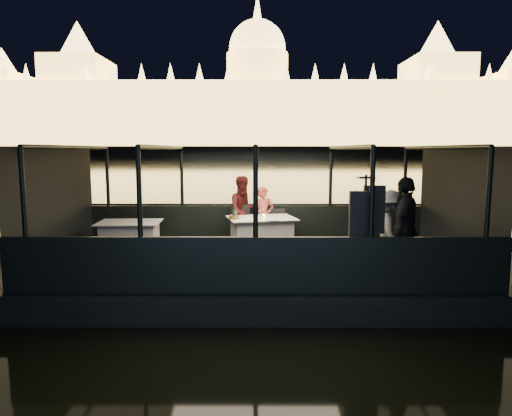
{
  "coord_description": "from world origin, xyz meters",
  "views": [
    {
      "loc": [
        0.03,
        -9.01,
        2.75
      ],
      "look_at": [
        0.0,
        0.4,
        1.55
      ],
      "focal_mm": 32.0,
      "sensor_mm": 36.0,
      "label": 1
    }
  ],
  "objects_px": {
    "coat_stand": "(364,234)",
    "passenger_dark": "(405,232)",
    "wine_bottle": "(234,212)",
    "person_man_maroon": "(244,214)",
    "passenger_stripe": "(391,229)",
    "chair_port_right": "(277,228)",
    "dining_table_aft": "(130,236)",
    "chair_port_left": "(240,228)",
    "person_woman_coral": "(264,214)",
    "dining_table_central": "(261,234)"
  },
  "relations": [
    {
      "from": "dining_table_central",
      "to": "person_man_maroon",
      "type": "xyz_separation_m",
      "value": [
        -0.41,
        0.72,
        0.36
      ]
    },
    {
      "from": "chair_port_left",
      "to": "person_woman_coral",
      "type": "bearing_deg",
      "value": 12.24
    },
    {
      "from": "chair_port_left",
      "to": "coat_stand",
      "type": "bearing_deg",
      "value": -67.22
    },
    {
      "from": "wine_bottle",
      "to": "person_woman_coral",
      "type": "bearing_deg",
      "value": 56.43
    },
    {
      "from": "person_man_maroon",
      "to": "passenger_dark",
      "type": "xyz_separation_m",
      "value": [
        2.85,
        -2.98,
        0.1
      ]
    },
    {
      "from": "dining_table_aft",
      "to": "person_woman_coral",
      "type": "bearing_deg",
      "value": 17.84
    },
    {
      "from": "person_man_maroon",
      "to": "passenger_stripe",
      "type": "xyz_separation_m",
      "value": [
        2.71,
        -2.65,
        0.1
      ]
    },
    {
      "from": "dining_table_aft",
      "to": "chair_port_left",
      "type": "height_order",
      "value": "chair_port_left"
    },
    {
      "from": "passenger_stripe",
      "to": "wine_bottle",
      "type": "xyz_separation_m",
      "value": [
        -2.9,
        1.66,
        0.06
      ]
    },
    {
      "from": "coat_stand",
      "to": "chair_port_right",
      "type": "bearing_deg",
      "value": 111.68
    },
    {
      "from": "dining_table_central",
      "to": "chair_port_right",
      "type": "bearing_deg",
      "value": 54.64
    },
    {
      "from": "chair_port_left",
      "to": "coat_stand",
      "type": "distance_m",
      "value": 3.87
    },
    {
      "from": "person_woman_coral",
      "to": "passenger_dark",
      "type": "xyz_separation_m",
      "value": [
        2.39,
        -2.98,
        0.1
      ]
    },
    {
      "from": "passenger_stripe",
      "to": "wine_bottle",
      "type": "bearing_deg",
      "value": 65.0
    },
    {
      "from": "person_man_maroon",
      "to": "chair_port_left",
      "type": "bearing_deg",
      "value": -130.74
    },
    {
      "from": "chair_port_right",
      "to": "wine_bottle",
      "type": "height_order",
      "value": "wine_bottle"
    },
    {
      "from": "passenger_dark",
      "to": "chair_port_right",
      "type": "bearing_deg",
      "value": -115.46
    },
    {
      "from": "dining_table_central",
      "to": "wine_bottle",
      "type": "distance_m",
      "value": 0.84
    },
    {
      "from": "dining_table_central",
      "to": "person_woman_coral",
      "type": "xyz_separation_m",
      "value": [
        0.06,
        0.72,
        0.36
      ]
    },
    {
      "from": "passenger_stripe",
      "to": "passenger_dark",
      "type": "xyz_separation_m",
      "value": [
        0.14,
        -0.33,
        0.0
      ]
    },
    {
      "from": "coat_stand",
      "to": "chair_port_left",
      "type": "bearing_deg",
      "value": 123.72
    },
    {
      "from": "dining_table_central",
      "to": "passenger_dark",
      "type": "relative_size",
      "value": 0.8
    },
    {
      "from": "chair_port_right",
      "to": "person_woman_coral",
      "type": "bearing_deg",
      "value": 144.46
    },
    {
      "from": "chair_port_left",
      "to": "dining_table_central",
      "type": "bearing_deg",
      "value": -55.48
    },
    {
      "from": "passenger_dark",
      "to": "coat_stand",
      "type": "bearing_deg",
      "value": -32.89
    },
    {
      "from": "chair_port_left",
      "to": "wine_bottle",
      "type": "bearing_deg",
      "value": -109.03
    },
    {
      "from": "coat_stand",
      "to": "person_woman_coral",
      "type": "height_order",
      "value": "coat_stand"
    },
    {
      "from": "chair_port_right",
      "to": "wine_bottle",
      "type": "relative_size",
      "value": 3.16
    },
    {
      "from": "coat_stand",
      "to": "dining_table_aft",
      "type": "bearing_deg",
      "value": 151.08
    },
    {
      "from": "dining_table_aft",
      "to": "chair_port_right",
      "type": "relative_size",
      "value": 1.54
    },
    {
      "from": "dining_table_aft",
      "to": "coat_stand",
      "type": "relative_size",
      "value": 0.72
    },
    {
      "from": "wine_bottle",
      "to": "coat_stand",
      "type": "bearing_deg",
      "value": -47.49
    },
    {
      "from": "chair_port_right",
      "to": "wine_bottle",
      "type": "xyz_separation_m",
      "value": [
        -0.96,
        -0.77,
        0.47
      ]
    },
    {
      "from": "chair_port_left",
      "to": "chair_port_right",
      "type": "relative_size",
      "value": 1.1
    },
    {
      "from": "chair_port_left",
      "to": "person_woman_coral",
      "type": "xyz_separation_m",
      "value": [
        0.55,
        0.23,
        0.3
      ]
    },
    {
      "from": "dining_table_aft",
      "to": "chair_port_left",
      "type": "relative_size",
      "value": 1.4
    },
    {
      "from": "passenger_stripe",
      "to": "dining_table_aft",
      "type": "bearing_deg",
      "value": 76.51
    },
    {
      "from": "dining_table_central",
      "to": "dining_table_aft",
      "type": "relative_size",
      "value": 1.09
    },
    {
      "from": "chair_port_left",
      "to": "dining_table_aft",
      "type": "bearing_deg",
      "value": -174.39
    },
    {
      "from": "chair_port_right",
      "to": "coat_stand",
      "type": "xyz_separation_m",
      "value": [
        1.28,
        -3.22,
        0.45
      ]
    },
    {
      "from": "chair_port_right",
      "to": "passenger_dark",
      "type": "height_order",
      "value": "passenger_dark"
    },
    {
      "from": "coat_stand",
      "to": "passenger_dark",
      "type": "height_order",
      "value": "coat_stand"
    },
    {
      "from": "dining_table_central",
      "to": "chair_port_left",
      "type": "xyz_separation_m",
      "value": [
        -0.49,
        0.49,
        0.06
      ]
    },
    {
      "from": "chair_port_right",
      "to": "person_man_maroon",
      "type": "relative_size",
      "value": 0.53
    },
    {
      "from": "dining_table_aft",
      "to": "chair_port_left",
      "type": "bearing_deg",
      "value": 16.55
    },
    {
      "from": "dining_table_central",
      "to": "person_man_maroon",
      "type": "height_order",
      "value": "person_man_maroon"
    },
    {
      "from": "chair_port_left",
      "to": "passenger_stripe",
      "type": "xyz_separation_m",
      "value": [
        2.79,
        -2.41,
        0.4
      ]
    },
    {
      "from": "dining_table_central",
      "to": "passenger_dark",
      "type": "height_order",
      "value": "passenger_dark"
    },
    {
      "from": "coat_stand",
      "to": "passenger_stripe",
      "type": "distance_m",
      "value": 1.02
    },
    {
      "from": "person_woman_coral",
      "to": "passenger_stripe",
      "type": "height_order",
      "value": "passenger_stripe"
    }
  ]
}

